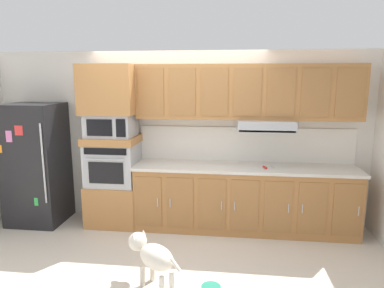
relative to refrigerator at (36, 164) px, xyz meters
The scene contains 14 objects.
ground_plane 2.34m from the refrigerator, 18.30° to the right, with size 9.60×9.60×0.00m, color beige.
back_kitchen_wall 2.13m from the refrigerator, 11.83° to the left, with size 6.20×0.12×2.50m, color silver.
refrigerator is the anchor object (origin of this frame).
oven_base_cabinet 1.29m from the refrigerator, ahead, with size 0.74×0.62×0.60m, color #A8703D.
built_in_oven 1.15m from the refrigerator, ahead, with size 0.70×0.62×0.60m.
appliance_mid_shelf 1.20m from the refrigerator, ahead, with size 0.74×0.62×0.10m, color #A8703D.
microwave 1.28m from the refrigerator, ahead, with size 0.64×0.54×0.32m.
appliance_upper_cabinet 1.58m from the refrigerator, ahead, with size 0.74×0.62×0.68m, color #A8703D.
lower_cabinet_run 3.06m from the refrigerator, ahead, with size 3.03×0.63×0.88m.
countertop_slab 3.03m from the refrigerator, ahead, with size 3.07×0.64×0.04m, color beige.
backsplash_panel 3.06m from the refrigerator, ahead, with size 3.07×0.02×0.50m, color silver.
upper_cabinet_with_hood 3.22m from the refrigerator, ahead, with size 3.03×0.48×0.88m.
screwdriver 3.30m from the refrigerator, ahead, with size 0.16×0.15×0.03m.
dog 2.57m from the refrigerator, 34.79° to the right, with size 0.67×0.52×0.53m.
Camera 1 is at (0.79, -3.87, 2.10)m, focal length 31.97 mm.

